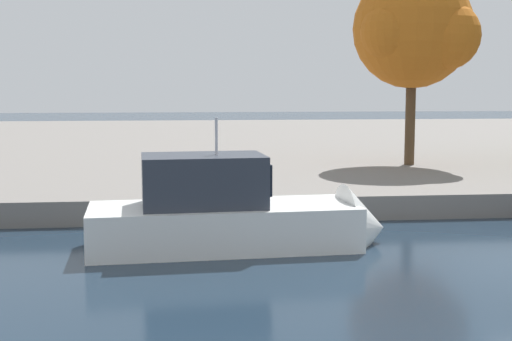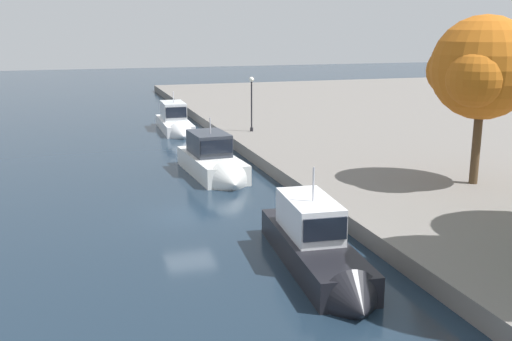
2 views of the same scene
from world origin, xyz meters
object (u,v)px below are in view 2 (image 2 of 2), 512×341
at_px(motor_yacht_0, 175,123).
at_px(motor_yacht_1, 214,164).
at_px(motor_yacht_2, 317,251).
at_px(lamp_post, 252,98).
at_px(tree_0, 479,70).

bearing_deg(motor_yacht_0, motor_yacht_1, -0.41).
bearing_deg(motor_yacht_1, motor_yacht_2, -2.11).
bearing_deg(motor_yacht_1, lamp_post, 148.11).
distance_m(motor_yacht_0, motor_yacht_1, 17.32).
xyz_separation_m(motor_yacht_1, tree_0, (9.17, 12.39, 6.36)).
bearing_deg(motor_yacht_2, motor_yacht_0, -175.67).
xyz_separation_m(motor_yacht_2, tree_0, (-6.70, 11.98, 6.38)).
height_order(motor_yacht_0, tree_0, tree_0).
bearing_deg(lamp_post, motor_yacht_0, -141.88).
xyz_separation_m(motor_yacht_2, lamp_post, (-26.49, 5.33, 2.87)).
distance_m(motor_yacht_1, lamp_post, 12.41).
distance_m(motor_yacht_0, tree_0, 29.74).
distance_m(motor_yacht_2, lamp_post, 27.17).
bearing_deg(motor_yacht_0, lamp_post, 39.29).
relative_size(lamp_post, tree_0, 0.49).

